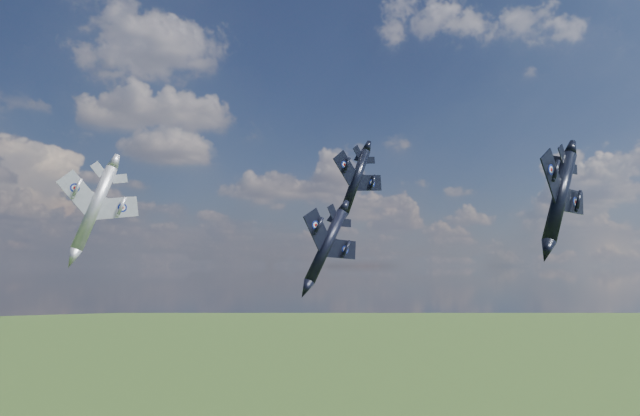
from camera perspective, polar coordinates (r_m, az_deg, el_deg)
name	(u,v)px	position (r m, az deg, el deg)	size (l,w,h in m)	color
jet_lead_navy	(326,246)	(87.56, 0.56, -3.48)	(11.47, 15.99, 3.31)	black
jet_right_navy	(560,197)	(66.47, 21.07, 0.97)	(10.33, 14.41, 2.98)	black
jet_high_navy	(355,181)	(96.88, 3.24, 2.45)	(10.80, 15.06, 3.12)	black
jet_left_silver	(95,208)	(88.71, -19.92, 0.02)	(11.84, 16.51, 3.42)	#9E9FA8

